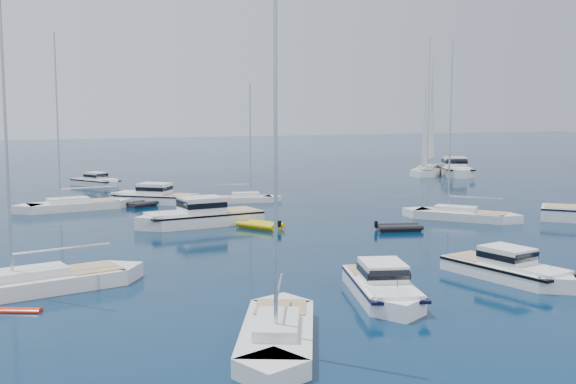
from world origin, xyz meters
name	(u,v)px	position (x,y,z in m)	size (l,w,h in m)	color
motor_cruiser_near	(509,279)	(-7.15, 3.81, 0.00)	(2.49, 8.14, 2.14)	white
motor_cruiser_left	(383,298)	(-15.08, 3.40, 0.00)	(2.55, 8.33, 2.19)	white
motor_cruiser_centre	(199,225)	(-16.50, 26.94, 0.00)	(3.23, 10.54, 2.77)	silver
motor_cruiser_far_l	(153,203)	(-16.57, 41.09, 0.00)	(2.84, 9.28, 2.44)	white
motor_cruiser_distant	(454,175)	(27.73, 52.51, 0.00)	(3.70, 12.08, 3.17)	silver
motor_cruiser_horizon	(97,185)	(-18.67, 59.40, 0.00)	(2.30, 7.53, 1.98)	silver
sailboat_fore	(277,343)	(-22.09, -0.26, 0.00)	(2.64, 10.15, 14.92)	silver
sailboat_mid_r	(460,220)	(3.41, 20.86, 0.00)	(2.63, 10.10, 14.85)	silver
sailboat_mid_l	(38,291)	(-29.54, 11.60, 0.00)	(2.97, 11.41, 16.77)	silver
sailboat_centre	(242,202)	(-8.60, 38.32, 0.00)	(2.07, 7.97, 11.71)	white
sailboat_far_l	(73,210)	(-24.05, 39.55, 0.00)	(2.81, 10.81, 15.90)	silver
sailboat_sails_far	(429,174)	(25.51, 55.22, 0.00)	(3.40, 13.07, 19.21)	silver
tender_yellow	(260,228)	(-12.80, 23.78, 0.00)	(1.98, 3.59, 0.95)	gold
tender_grey_near	(399,231)	(-4.02, 18.59, 0.00)	(1.90, 3.43, 0.95)	black
tender_grey_far	(145,206)	(-17.71, 39.50, 0.00)	(1.94, 3.52, 0.95)	black
kayak_orange	(6,312)	(-31.13, 8.49, 0.00)	(0.56, 3.08, 0.30)	red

